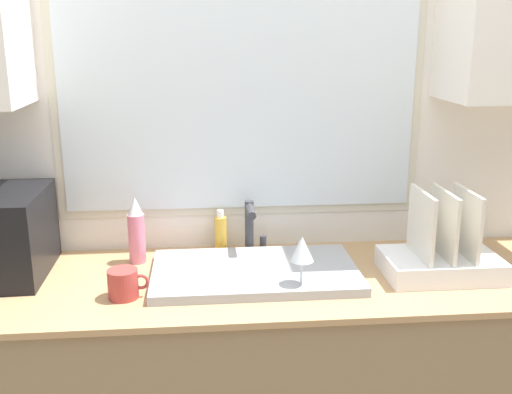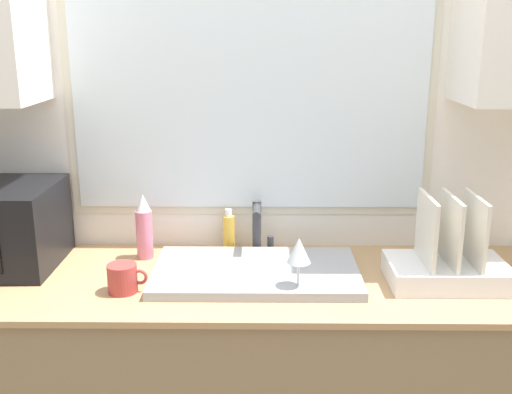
# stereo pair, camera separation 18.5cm
# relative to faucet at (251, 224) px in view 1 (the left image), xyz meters

# --- Properties ---
(wall_back) EXTENTS (6.00, 0.38, 2.60)m
(wall_back) POSITION_rel_faucet_xyz_m (-0.03, 0.08, 0.40)
(wall_back) COLOR silver
(wall_back) RESTS_ON ground_plane
(sink_basin) EXTENTS (0.67, 0.39, 0.03)m
(sink_basin) POSITION_rel_faucet_xyz_m (-0.01, -0.21, -0.10)
(sink_basin) COLOR #9EA0A5
(sink_basin) RESTS_ON countertop
(faucet) EXTENTS (0.08, 0.14, 0.19)m
(faucet) POSITION_rel_faucet_xyz_m (0.00, 0.00, 0.00)
(faucet) COLOR #333338
(faucet) RESTS_ON countertop
(dish_rack) EXTENTS (0.37, 0.24, 0.29)m
(dish_rack) POSITION_rel_faucet_xyz_m (0.60, -0.25, -0.05)
(dish_rack) COLOR white
(dish_rack) RESTS_ON countertop
(spray_bottle) EXTENTS (0.06, 0.06, 0.23)m
(spray_bottle) POSITION_rel_faucet_xyz_m (-0.40, -0.04, -0.00)
(spray_bottle) COLOR #D8728C
(spray_bottle) RESTS_ON countertop
(soap_bottle) EXTENTS (0.04, 0.04, 0.16)m
(soap_bottle) POSITION_rel_faucet_xyz_m (-0.11, 0.04, -0.04)
(soap_bottle) COLOR gold
(soap_bottle) RESTS_ON countertop
(mug_near_sink) EXTENTS (0.12, 0.09, 0.09)m
(mug_near_sink) POSITION_rel_faucet_xyz_m (-0.41, -0.33, -0.07)
(mug_near_sink) COLOR #A53833
(mug_near_sink) RESTS_ON countertop
(wine_glass) EXTENTS (0.07, 0.07, 0.18)m
(wine_glass) POSITION_rel_faucet_xyz_m (0.12, -0.35, 0.03)
(wine_glass) COLOR silver
(wine_glass) RESTS_ON countertop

